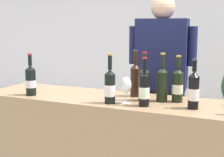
% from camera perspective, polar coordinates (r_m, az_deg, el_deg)
% --- Properties ---
extents(wall_back, '(8.00, 0.10, 2.80)m').
position_cam_1_polar(wall_back, '(4.88, 13.94, 8.37)').
color(wall_back, white).
rests_on(wall_back, ground_plane).
extents(wine_bottle_0, '(0.07, 0.07, 0.33)m').
position_cam_1_polar(wine_bottle_0, '(2.21, 14.00, -1.99)').
color(wine_bottle_0, black).
rests_on(wine_bottle_0, counter).
extents(wine_bottle_1, '(0.08, 0.08, 0.35)m').
position_cam_1_polar(wine_bottle_1, '(2.29, -0.37, -1.37)').
color(wine_bottle_1, black).
rests_on(wine_bottle_1, counter).
extents(wine_bottle_3, '(0.07, 0.07, 0.36)m').
position_cam_1_polar(wine_bottle_3, '(2.52, 4.05, 0.00)').
color(wine_bottle_3, black).
rests_on(wine_bottle_3, counter).
extents(wine_bottle_4, '(0.08, 0.08, 0.33)m').
position_cam_1_polar(wine_bottle_4, '(2.63, -13.95, -0.30)').
color(wine_bottle_4, black).
rests_on(wine_bottle_4, counter).
extents(wine_bottle_5, '(0.08, 0.08, 0.34)m').
position_cam_1_polar(wine_bottle_5, '(2.38, 11.34, -1.10)').
color(wine_bottle_5, black).
rests_on(wine_bottle_5, counter).
extents(wine_bottle_6, '(0.08, 0.08, 0.35)m').
position_cam_1_polar(wine_bottle_6, '(2.37, 8.72, -0.80)').
color(wine_bottle_6, black).
rests_on(wine_bottle_6, counter).
extents(wine_bottle_7, '(0.08, 0.08, 0.36)m').
position_cam_1_polar(wine_bottle_7, '(2.38, 5.58, -0.71)').
color(wine_bottle_7, black).
rests_on(wine_bottle_7, counter).
extents(wine_bottle_8, '(0.07, 0.07, 0.33)m').
position_cam_1_polar(wine_bottle_8, '(2.22, 5.62, -1.83)').
color(wine_bottle_8, black).
rests_on(wine_bottle_8, counter).
extents(wine_glass, '(0.08, 0.08, 0.19)m').
position_cam_1_polar(wine_glass, '(2.28, 2.44, -1.27)').
color(wine_glass, silver).
rests_on(wine_glass, counter).
extents(person_server, '(0.60, 0.28, 1.71)m').
position_cam_1_polar(person_server, '(3.00, 8.51, -2.77)').
color(person_server, black).
rests_on(person_server, ground_plane).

